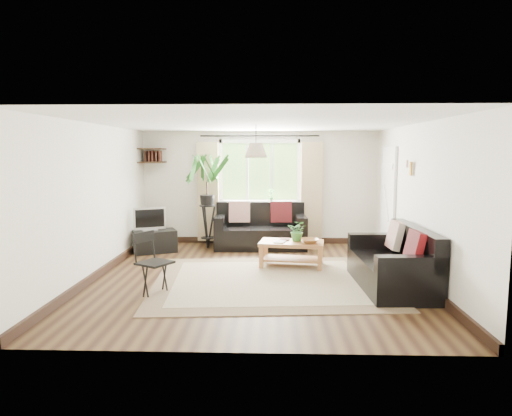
{
  "coord_description": "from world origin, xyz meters",
  "views": [
    {
      "loc": [
        0.25,
        -7.02,
        1.96
      ],
      "look_at": [
        0.0,
        0.4,
        1.05
      ],
      "focal_mm": 32.0,
      "sensor_mm": 36.0,
      "label": 1
    }
  ],
  "objects_px": {
    "coffee_table": "(292,254)",
    "palm_stand": "(207,201)",
    "folding_chair": "(155,264)",
    "tv_stand": "(155,241)",
    "sofa_back": "(260,227)",
    "sofa_right": "(391,259)"
  },
  "relations": [
    {
      "from": "coffee_table",
      "to": "tv_stand",
      "type": "distance_m",
      "value": 2.84
    },
    {
      "from": "coffee_table",
      "to": "sofa_back",
      "type": "bearing_deg",
      "value": 110.3
    },
    {
      "from": "palm_stand",
      "to": "folding_chair",
      "type": "bearing_deg",
      "value": -95.58
    },
    {
      "from": "tv_stand",
      "to": "folding_chair",
      "type": "xyz_separation_m",
      "value": [
        0.68,
        -2.66,
        0.21
      ]
    },
    {
      "from": "folding_chair",
      "to": "tv_stand",
      "type": "bearing_deg",
      "value": 45.69
    },
    {
      "from": "coffee_table",
      "to": "palm_stand",
      "type": "bearing_deg",
      "value": 138.18
    },
    {
      "from": "sofa_right",
      "to": "palm_stand",
      "type": "relative_size",
      "value": 0.93
    },
    {
      "from": "sofa_back",
      "to": "coffee_table",
      "type": "relative_size",
      "value": 1.72
    },
    {
      "from": "tv_stand",
      "to": "palm_stand",
      "type": "bearing_deg",
      "value": -0.73
    },
    {
      "from": "coffee_table",
      "to": "tv_stand",
      "type": "bearing_deg",
      "value": 158.17
    },
    {
      "from": "coffee_table",
      "to": "tv_stand",
      "type": "height_order",
      "value": "coffee_table"
    },
    {
      "from": "sofa_back",
      "to": "folding_chair",
      "type": "relative_size",
      "value": 2.16
    },
    {
      "from": "palm_stand",
      "to": "folding_chair",
      "type": "distance_m",
      "value": 3.14
    },
    {
      "from": "sofa_back",
      "to": "tv_stand",
      "type": "distance_m",
      "value": 2.14
    },
    {
      "from": "coffee_table",
      "to": "tv_stand",
      "type": "relative_size",
      "value": 1.34
    },
    {
      "from": "palm_stand",
      "to": "sofa_back",
      "type": "bearing_deg",
      "value": 3.6
    },
    {
      "from": "tv_stand",
      "to": "folding_chair",
      "type": "distance_m",
      "value": 2.75
    },
    {
      "from": "folding_chair",
      "to": "sofa_back",
      "type": "bearing_deg",
      "value": 7.55
    },
    {
      "from": "folding_chair",
      "to": "palm_stand",
      "type": "bearing_deg",
      "value": 25.7
    },
    {
      "from": "coffee_table",
      "to": "palm_stand",
      "type": "distance_m",
      "value": 2.35
    },
    {
      "from": "sofa_back",
      "to": "sofa_right",
      "type": "distance_m",
      "value": 3.36
    },
    {
      "from": "sofa_back",
      "to": "folding_chair",
      "type": "bearing_deg",
      "value": -115.59
    }
  ]
}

